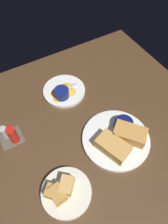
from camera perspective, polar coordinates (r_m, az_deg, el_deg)
The scene contains 12 objects.
ground_plane at distance 88.05cm, azimuth 2.26°, elevation -6.36°, with size 110.00×110.00×3.00cm, color #4C331E.
plate_sandwich_main at distance 85.40cm, azimuth 9.01°, elevation -7.57°, with size 28.05×28.05×1.60cm, color white.
sandwich_half_near at distance 80.12cm, azimuth 8.17°, elevation -9.68°, with size 14.84×11.53×4.80cm.
sandwich_half_far at distance 83.93cm, azimuth 12.84°, elevation -6.05°, with size 14.86×14.15×4.80cm.
ramekin_dark_sauce at distance 86.05cm, azimuth 11.11°, elevation -3.44°, with size 7.74×7.74×3.94cm.
spoon_by_dark_ramekin at distance 84.51cm, azimuth 9.73°, elevation -7.22°, with size 7.05×8.82×0.80cm.
plate_chips_companion at distance 99.60cm, azimuth -5.67°, elevation 5.98°, with size 20.45×20.45×1.60cm, color white.
ramekin_light_gravy at distance 94.76cm, azimuth -6.38°, elevation 5.41°, with size 6.92×6.92×4.36cm.
spoon_by_gravy_ramekin at distance 99.82cm, azimuth -3.37°, elevation 7.37°, with size 2.29×9.89×0.80cm.
plantain_chip_scatter at distance 97.59cm, azimuth -5.72°, elevation 5.60°, with size 11.94×13.78×0.60cm.
bread_basket_rear at distance 75.67cm, azimuth -5.45°, elevation -21.68°, with size 17.73×17.73×7.71cm.
condiment_caddy at distance 87.41cm, azimuth -20.08°, elevation -6.29°, with size 9.00×9.00×9.50cm.
Camera 1 is at (-34.44, 23.78, 75.97)cm, focal length 32.24 mm.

